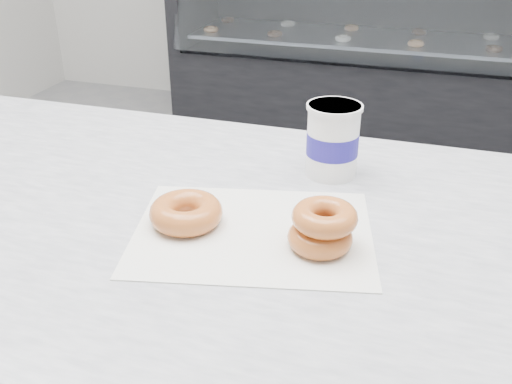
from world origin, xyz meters
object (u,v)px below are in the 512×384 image
at_px(donut_stack, 322,227).
at_px(coffee_cup, 333,139).
at_px(display_case, 380,54).
at_px(donut_single, 186,212).

height_order(donut_stack, coffee_cup, coffee_cup).
bearing_deg(donut_stack, display_case, 94.11).
relative_size(display_case, donut_single, 22.25).
distance_m(display_case, donut_stack, 2.80).
relative_size(display_case, donut_stack, 20.90).
bearing_deg(donut_stack, donut_single, 179.54).
bearing_deg(coffee_cup, display_case, 77.77).
bearing_deg(donut_single, coffee_cup, 54.16).
bearing_deg(display_case, donut_stack, -85.89).
distance_m(donut_stack, coffee_cup, 0.24).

